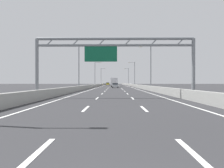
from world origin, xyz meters
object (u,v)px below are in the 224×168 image
object	(u,v)px
streetlamp_right_mid	(150,65)
black_car	(114,84)
orange_car	(115,84)
box_truck	(114,82)
streetlamp_right_distant	(128,76)
sign_gantry	(113,51)
streetlamp_left_distant	(101,76)
silver_car	(115,85)
streetlamp_left_far	(96,73)
streetlamp_left_mid	(80,65)
yellow_car	(108,84)
streetlamp_right_far	(134,73)

from	to	relation	value
streetlamp_right_mid	black_car	bearing A→B (deg)	99.68
orange_car	box_truck	bearing A→B (deg)	-90.39
streetlamp_right_distant	sign_gantry	bearing A→B (deg)	-94.24
streetlamp_left_distant	box_truck	world-z (taller)	streetlamp_left_distant
black_car	silver_car	bearing A→B (deg)	-89.24
streetlamp_right_mid	streetlamp_left_far	distance (m)	41.96
streetlamp_left_mid	streetlamp_right_distant	xyz separation A→B (m)	(14.93, 78.42, 0.00)
streetlamp_right_distant	yellow_car	world-z (taller)	streetlamp_right_distant
streetlamp_left_distant	streetlamp_right_distant	bearing A→B (deg)	0.00
sign_gantry	streetlamp_left_mid	xyz separation A→B (m)	(-7.28, 24.77, 0.54)
streetlamp_left_mid	box_truck	world-z (taller)	streetlamp_left_mid
streetlamp_left_mid	orange_car	xyz separation A→B (m)	(7.61, 89.57, -4.66)
streetlamp_left_mid	streetlamp_right_far	xyz separation A→B (m)	(14.93, 39.21, 0.00)
streetlamp_right_mid	streetlamp_right_distant	world-z (taller)	same
streetlamp_left_distant	black_car	world-z (taller)	streetlamp_left_distant
streetlamp_left_distant	streetlamp_left_mid	bearing A→B (deg)	-90.00
streetlamp_left_far	silver_car	bearing A→B (deg)	-70.09
silver_car	streetlamp_left_distant	bearing A→B (deg)	97.19
streetlamp_right_far	black_car	distance (m)	10.78
streetlamp_left_far	streetlamp_left_distant	xyz separation A→B (m)	(0.00, 39.21, 0.00)
streetlamp_right_far	streetlamp_left_distant	bearing A→B (deg)	110.85
streetlamp_left_far	orange_car	xyz separation A→B (m)	(7.61, 50.36, -4.66)
black_car	orange_car	size ratio (longest dim) A/B	0.95
sign_gantry	streetlamp_right_far	bearing A→B (deg)	83.18
streetlamp_right_mid	box_truck	size ratio (longest dim) A/B	1.25
streetlamp_left_mid	streetlamp_left_far	xyz separation A→B (m)	(0.00, 39.21, 0.00)
sign_gantry	streetlamp_right_mid	xyz separation A→B (m)	(7.65, 24.77, 0.54)
streetlamp_right_distant	black_car	size ratio (longest dim) A/B	2.16
streetlamp_right_mid	orange_car	world-z (taller)	streetlamp_right_mid
streetlamp_right_mid	silver_car	world-z (taller)	streetlamp_right_mid
silver_car	black_car	world-z (taller)	black_car
streetlamp_left_mid	black_car	world-z (taller)	streetlamp_left_mid
sign_gantry	streetlamp_left_far	distance (m)	64.40
streetlamp_left_far	yellow_car	bearing A→B (deg)	84.36
streetlamp_right_mid	streetlamp_right_far	size ratio (longest dim) A/B	1.00
streetlamp_right_far	yellow_car	distance (m)	38.80
sign_gantry	orange_car	world-z (taller)	sign_gantry
sign_gantry	streetlamp_right_distant	world-z (taller)	streetlamp_right_distant
streetlamp_right_mid	silver_car	xyz separation A→B (m)	(-7.34, 18.26, -4.68)
streetlamp_right_far	streetlamp_left_distant	size ratio (longest dim) A/B	1.00
streetlamp_right_mid	streetlamp_left_far	world-z (taller)	same
streetlamp_right_far	yellow_car	xyz separation A→B (m)	(-11.30, 36.83, -4.63)
box_truck	streetlamp_right_distant	bearing A→B (deg)	79.97
streetlamp_left_far	silver_car	world-z (taller)	streetlamp_left_far
streetlamp_right_distant	yellow_car	bearing A→B (deg)	-168.09
streetlamp_right_far	streetlamp_left_distant	xyz separation A→B (m)	(-14.93, 39.21, 0.00)
black_car	box_truck	bearing A→B (deg)	-89.93
streetlamp_right_mid	streetlamp_right_far	bearing A→B (deg)	90.00
sign_gantry	streetlamp_right_far	xyz separation A→B (m)	(7.65, 63.98, 0.54)
streetlamp_left_distant	silver_car	distance (m)	60.82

